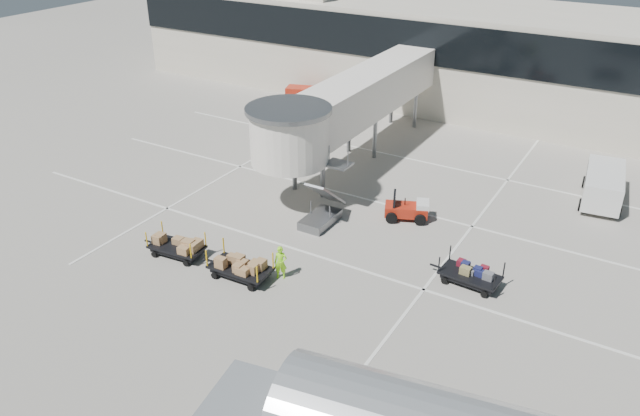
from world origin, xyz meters
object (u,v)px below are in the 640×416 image
(suitcase_cart, at_px, (469,275))
(ground_worker, at_px, (281,263))
(baggage_tug, at_px, (407,210))
(box_cart_near, at_px, (242,267))
(minivan, at_px, (604,183))
(belt_loader, at_px, (307,95))
(box_cart_far, at_px, (175,245))

(suitcase_cart, relative_size, ground_worker, 2.05)
(baggage_tug, bearing_deg, box_cart_near, -137.60)
(ground_worker, xyz_separation_m, minivan, (11.83, 16.56, 0.30))
(minivan, relative_size, belt_loader, 1.35)
(box_cart_far, relative_size, belt_loader, 0.90)
(box_cart_far, bearing_deg, suitcase_cart, 14.69)
(box_cart_near, bearing_deg, box_cart_far, 178.89)
(baggage_tug, distance_m, suitcase_cart, 6.77)
(baggage_tug, distance_m, belt_loader, 21.65)
(baggage_tug, height_order, ground_worker, ground_worker)
(suitcase_cart, xyz_separation_m, minivan, (3.92, 12.47, 0.67))
(suitcase_cart, xyz_separation_m, belt_loader, (-20.89, 19.26, 0.20))
(suitcase_cart, distance_m, box_cart_far, 14.64)
(ground_worker, bearing_deg, box_cart_near, -173.42)
(belt_loader, bearing_deg, baggage_tug, -60.62)
(minivan, xyz_separation_m, belt_loader, (-24.81, 6.79, -0.48))
(box_cart_near, xyz_separation_m, belt_loader, (-11.36, 24.27, 0.08))
(baggage_tug, height_order, suitcase_cart, baggage_tug)
(baggage_tug, xyz_separation_m, box_cart_far, (-8.65, -9.53, -0.05))
(box_cart_near, bearing_deg, ground_worker, 27.29)
(minivan, bearing_deg, baggage_tug, -144.94)
(box_cart_far, bearing_deg, minivan, 39.23)
(suitcase_cart, bearing_deg, box_cart_near, -148.57)
(ground_worker, relative_size, minivan, 0.32)
(box_cart_far, bearing_deg, belt_loader, 100.80)
(baggage_tug, height_order, box_cart_far, baggage_tug)
(box_cart_near, xyz_separation_m, ground_worker, (1.62, 0.91, 0.26))
(baggage_tug, distance_m, box_cart_near, 10.46)
(baggage_tug, bearing_deg, minivan, 19.18)
(belt_loader, bearing_deg, suitcase_cart, -60.18)
(suitcase_cart, xyz_separation_m, ground_worker, (-7.91, -4.09, 0.37))
(suitcase_cart, relative_size, box_cart_near, 0.94)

